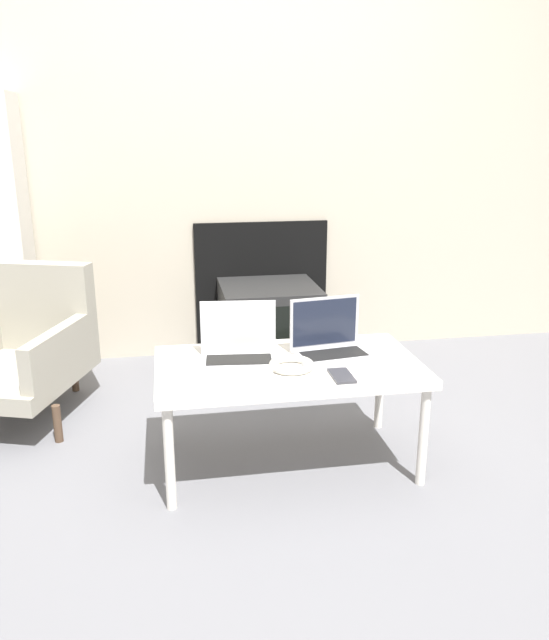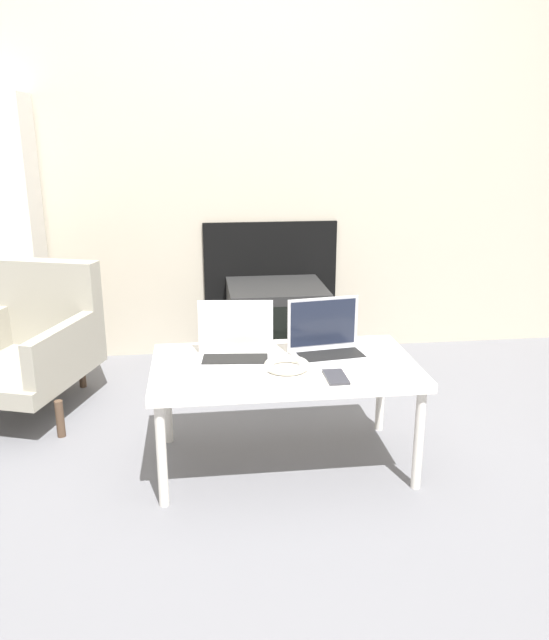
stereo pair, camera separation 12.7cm
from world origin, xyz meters
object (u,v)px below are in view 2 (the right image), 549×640
object	(u,v)px
laptop_right	(328,344)
phone	(336,377)
armchair	(32,341)
headphones	(287,365)
laptop_left	(235,347)
tv	(276,326)

from	to	relation	value
laptop_right	phone	bearing A→B (deg)	-102.60
laptop_right	armchair	bearing A→B (deg)	145.01
phone	armchair	bearing A→B (deg)	144.86
headphones	laptop_left	bearing A→B (deg)	146.04
tv	headphones	bearing A→B (deg)	-95.33
laptop_left	tv	bearing A→B (deg)	80.24
laptop_left	phone	bearing A→B (deg)	-28.49
tv	armchair	bearing A→B (deg)	-162.98
laptop_right	headphones	bearing A→B (deg)	-153.33
headphones	tv	size ratio (longest dim) A/B	0.32
phone	armchair	xyz separation A→B (m)	(-1.28, 0.90, -0.11)
laptop_left	laptop_right	world-z (taller)	same
laptop_right	tv	world-z (taller)	laptop_right
headphones	tv	distance (m)	1.19
laptop_left	armchair	distance (m)	1.16
laptop_right	armchair	size ratio (longest dim) A/B	0.40
headphones	phone	xyz separation A→B (m)	(0.16, -0.11, -0.01)
phone	tv	bearing A→B (deg)	92.35
laptop_left	armchair	bearing A→B (deg)	150.62
phone	tv	xyz separation A→B (m)	(-0.05, 1.28, -0.20)
headphones	tv	xyz separation A→B (m)	(0.11, 1.16, -0.21)
headphones	phone	world-z (taller)	headphones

